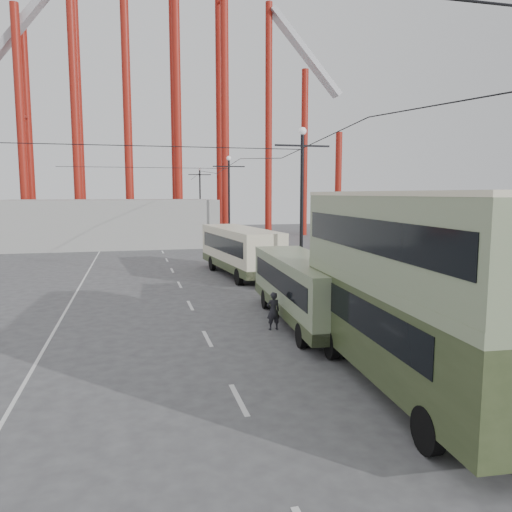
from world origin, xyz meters
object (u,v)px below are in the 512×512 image
object	(u,v)px
double_decker_bus	(409,281)
single_decker_cream	(240,249)
pedestrian	(273,311)
single_decker_green	(303,287)

from	to	relation	value
double_decker_bus	single_decker_cream	distance (m)	20.99
double_decker_bus	pedestrian	distance (m)	7.76
double_decker_bus	single_decker_cream	bearing A→B (deg)	94.59
single_decker_green	single_decker_cream	xyz separation A→B (m)	(-0.04, 13.09, 0.23)
double_decker_bus	pedestrian	bearing A→B (deg)	108.80
single_decker_green	pedestrian	bearing A→B (deg)	-151.99
single_decker_green	pedestrian	xyz separation A→B (m)	(-1.57, -0.73, -0.83)
single_decker_cream	pedestrian	distance (m)	13.95
single_decker_cream	single_decker_green	bearing A→B (deg)	-95.99
single_decker_green	pedestrian	size ratio (longest dim) A/B	6.45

